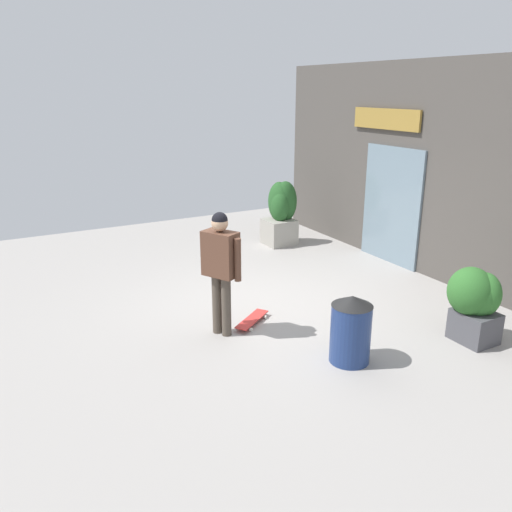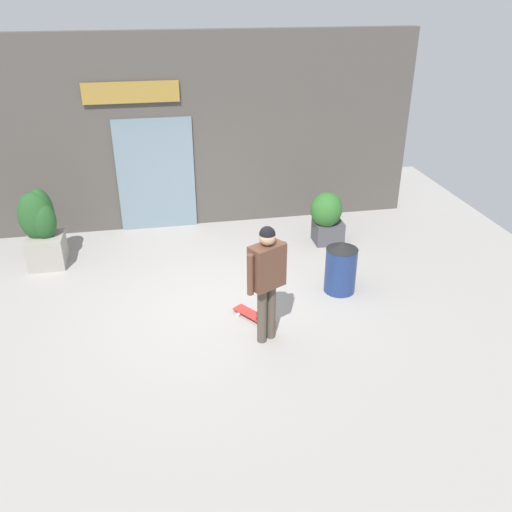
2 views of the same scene
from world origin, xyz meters
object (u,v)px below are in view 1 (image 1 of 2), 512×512
at_px(planter_box_right, 476,300).
at_px(trash_bin, 351,329).
at_px(skateboard, 252,320).
at_px(planter_box_left, 281,211).
at_px(skateboarder, 221,261).

xyz_separation_m(planter_box_right, trash_bin, (-0.35, -1.78, -0.15)).
xyz_separation_m(skateboard, planter_box_left, (-3.26, 2.45, 0.67)).
bearing_deg(skateboarder, trash_bin, -81.51).
relative_size(planter_box_right, trash_bin, 1.18).
xyz_separation_m(skateboard, trash_bin, (1.51, 0.56, 0.38)).
height_order(planter_box_left, planter_box_right, planter_box_left).
bearing_deg(skateboard, skateboarder, 153.49).
bearing_deg(trash_bin, planter_box_left, 158.45).
relative_size(skateboard, trash_bin, 0.80).
bearing_deg(planter_box_left, trash_bin, -21.55).
distance_m(skateboard, planter_box_right, 3.04).
distance_m(skateboarder, skateboard, 1.13).
relative_size(skateboard, planter_box_right, 0.68).
bearing_deg(planter_box_left, skateboard, -36.89).
bearing_deg(skateboarder, skateboard, -19.59).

